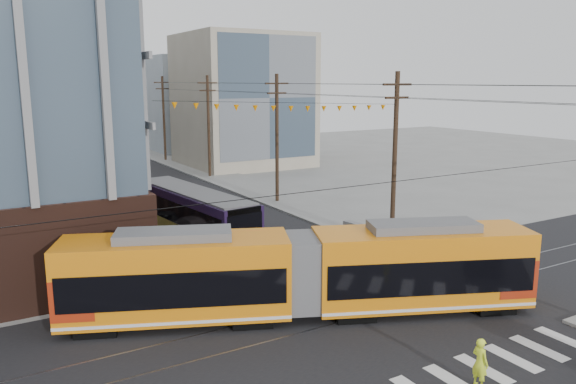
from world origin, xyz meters
TOP-DOWN VIEW (x-y plane):
  - ground at (0.00, 0.00)m, footprint 160.00×160.00m
  - bg_bldg_ne_near at (16.00, 48.00)m, footprint 14.00×14.00m
  - bg_bldg_ne_far at (18.00, 68.00)m, footprint 16.00×16.00m
  - utility_pole_far at (8.50, 56.00)m, footprint 0.30×0.30m
  - streetcar at (-2.42, 4.48)m, footprint 20.33×10.87m
  - city_bus at (-2.19, 18.32)m, footprint 4.15×12.77m
  - parked_car_silver at (-5.22, 14.92)m, footprint 2.79×5.33m
  - parked_car_white at (-5.72, 19.82)m, footprint 1.90×4.29m
  - parked_car_grey at (-5.56, 22.65)m, footprint 3.46×4.61m
  - pedestrian at (-0.30, -3.72)m, footprint 0.44×0.66m
  - jersey_barrier at (8.30, 13.64)m, footprint 1.20×3.68m

SIDE VIEW (x-z plane):
  - ground at x=0.00m, z-range 0.00..0.00m
  - jersey_barrier at x=8.30m, z-range 0.00..0.72m
  - parked_car_grey at x=-5.56m, z-range 0.00..1.16m
  - parked_car_white at x=-5.72m, z-range 0.00..1.23m
  - parked_car_silver at x=-5.22m, z-range 0.00..1.67m
  - pedestrian at x=-0.30m, z-range 0.00..1.79m
  - city_bus at x=-2.19m, z-range 0.00..3.55m
  - streetcar at x=-2.42m, z-range 0.00..4.02m
  - utility_pole_far at x=8.50m, z-range 0.00..11.00m
  - bg_bldg_ne_far at x=18.00m, z-range 0.00..14.00m
  - bg_bldg_ne_near at x=16.00m, z-range 0.00..16.00m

